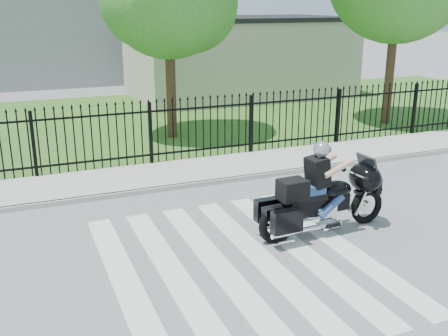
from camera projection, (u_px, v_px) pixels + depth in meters
name	position (u px, v px, depth m)	size (l,w,h in m)	color
ground	(240.00, 262.00, 9.16)	(120.00, 120.00, 0.00)	slate
crosswalk	(240.00, 262.00, 9.16)	(5.00, 5.50, 0.01)	silver
sidewalk	(162.00, 175.00, 13.55)	(40.00, 2.00, 0.12)	#ADAAA3
curb	(173.00, 187.00, 12.67)	(40.00, 0.12, 0.12)	#ADAAA3
grass_strip	(111.00, 122.00, 19.74)	(40.00, 12.00, 0.02)	#2E5B1F
iron_fence	(151.00, 135.00, 14.18)	(26.00, 0.04, 1.80)	black
building_low	(239.00, 58.00, 25.27)	(10.00, 6.00, 3.50)	#BAB49B
building_low_roof	(239.00, 19.00, 24.71)	(10.20, 6.20, 0.20)	black
motorcycle_rider	(321.00, 195.00, 10.11)	(2.88, 0.93, 1.90)	black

